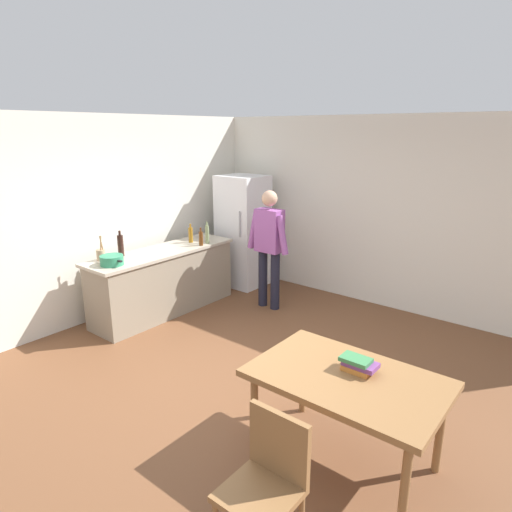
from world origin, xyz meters
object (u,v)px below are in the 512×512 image
(dining_table, at_px, (347,385))
(bottle_oil_amber, at_px, (191,235))
(chair, at_px, (268,477))
(cooking_pot, at_px, (112,260))
(utensil_jar, at_px, (101,254))
(book_stack, at_px, (358,364))
(bottle_wine_dark, at_px, (121,245))
(refrigerator, at_px, (243,231))
(person, at_px, (269,242))
(bottle_vinegar_tall, at_px, (207,234))
(bottle_beer_brown, at_px, (201,238))

(dining_table, distance_m, bottle_oil_amber, 3.81)
(chair, xyz_separation_m, cooking_pot, (-3.34, 1.24, 0.43))
(utensil_jar, xyz_separation_m, book_stack, (3.65, -0.19, -0.17))
(cooking_pot, distance_m, utensil_jar, 0.28)
(bottle_wine_dark, bearing_deg, refrigerator, 82.24)
(person, distance_m, bottle_vinegar_tall, 0.92)
(refrigerator, xyz_separation_m, bottle_vinegar_tall, (0.11, -0.93, 0.14))
(bottle_oil_amber, bearing_deg, bottle_wine_dark, -99.18)
(dining_table, bearing_deg, utensil_jar, 175.19)
(refrigerator, distance_m, bottle_oil_amber, 1.06)
(bottle_wine_dark, xyz_separation_m, bottle_vinegar_tall, (0.40, 1.19, -0.01))
(cooking_pot, distance_m, bottle_vinegar_tall, 1.51)
(chair, height_order, bottle_vinegar_tall, bottle_vinegar_tall)
(bottle_beer_brown, distance_m, bottle_vinegar_tall, 0.15)
(chair, height_order, book_stack, chair)
(refrigerator, relative_size, cooking_pot, 4.50)
(bottle_vinegar_tall, bearing_deg, cooking_pot, -95.66)
(utensil_jar, distance_m, bottle_wine_dark, 0.28)
(bottle_vinegar_tall, bearing_deg, bottle_oil_amber, -153.02)
(chair, relative_size, cooking_pot, 2.28)
(person, height_order, bottle_beer_brown, person)
(cooking_pot, bearing_deg, person, 62.24)
(person, xyz_separation_m, bottle_vinegar_tall, (-0.84, -0.38, 0.06))
(cooking_pot, bearing_deg, refrigerator, 89.09)
(bottle_beer_brown, xyz_separation_m, bottle_wine_dark, (-0.42, -1.04, 0.04))
(cooking_pot, xyz_separation_m, bottle_wine_dark, (-0.25, 0.31, 0.09))
(person, xyz_separation_m, book_stack, (2.38, -2.03, -0.17))
(bottle_oil_amber, bearing_deg, bottle_vinegar_tall, 26.98)
(dining_table, xyz_separation_m, book_stack, (0.03, 0.11, 0.13))
(bottle_oil_amber, bearing_deg, utensil_jar, -98.58)
(dining_table, relative_size, cooking_pot, 3.50)
(person, relative_size, bottle_wine_dark, 5.00)
(bottle_wine_dark, relative_size, bottle_vinegar_tall, 1.06)
(refrigerator, height_order, book_stack, refrigerator)
(dining_table, relative_size, bottle_beer_brown, 5.38)
(bottle_oil_amber, relative_size, bottle_wine_dark, 0.82)
(book_stack, bearing_deg, bottle_oil_amber, 155.88)
(bottle_oil_amber, bearing_deg, person, 24.86)
(dining_table, relative_size, book_stack, 5.22)
(person, height_order, bottle_vinegar_tall, person)
(chair, xyz_separation_m, bottle_oil_amber, (-3.42, 2.62, 0.48))
(dining_table, xyz_separation_m, bottle_oil_amber, (-3.42, 1.65, 0.34))
(refrigerator, xyz_separation_m, book_stack, (3.33, -2.59, -0.09))
(person, height_order, bottle_wine_dark, person)
(bottle_beer_brown, height_order, bottle_wine_dark, bottle_wine_dark)
(bottle_vinegar_tall, bearing_deg, person, 24.27)
(book_stack, bearing_deg, bottle_wine_dark, 172.66)
(bottle_oil_amber, distance_m, book_stack, 3.78)
(bottle_oil_amber, height_order, book_stack, bottle_oil_amber)
(chair, relative_size, bottle_vinegar_tall, 2.84)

